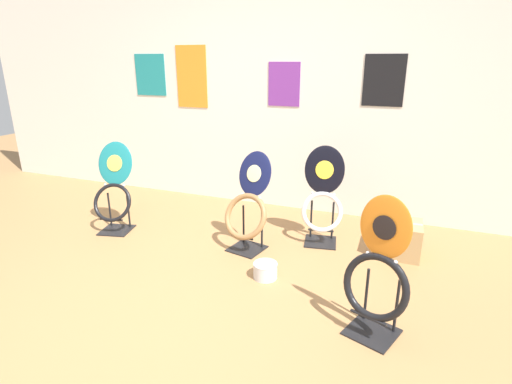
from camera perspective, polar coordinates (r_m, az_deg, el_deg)
name	(u,v)px	position (r m, az deg, el deg)	size (l,w,h in m)	color
ground_plane	(158,324)	(2.73, -13.81, -17.88)	(14.00, 14.00, 0.00)	#A37547
wall_back	(278,88)	(4.35, 3.23, 14.57)	(8.00, 0.07, 2.60)	silver
toilet_seat_display_navy_moon	(248,208)	(3.42, -1.15, -2.27)	(0.45, 0.41, 0.85)	black
toilet_seat_display_orange_sun	(378,274)	(2.46, 17.01, -11.15)	(0.43, 0.36, 0.88)	black
toilet_seat_display_jazz_black	(323,198)	(3.58, 9.53, -0.89)	(0.39, 0.32, 0.88)	black
toilet_seat_display_teal_sax	(114,191)	(4.04, -19.64, 0.18)	(0.42, 0.40, 0.85)	black
paint_can	(265,270)	(3.10, 1.34, -11.04)	(0.19, 0.19, 0.12)	silver
storage_box	(401,238)	(3.63, 19.94, -6.25)	(0.33, 0.34, 0.29)	tan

